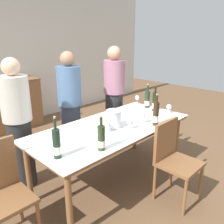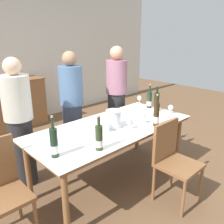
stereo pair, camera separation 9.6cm
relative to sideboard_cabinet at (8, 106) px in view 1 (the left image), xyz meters
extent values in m
plane|color=brown|center=(0.15, -2.67, -0.48)|extent=(12.00, 12.00, 0.00)
cube|color=silver|center=(0.15, 0.29, 0.92)|extent=(8.00, 0.10, 2.80)
cube|color=brown|center=(0.00, 0.00, -0.01)|extent=(1.23, 0.44, 0.95)
cube|color=brown|center=(0.00, 0.00, 0.47)|extent=(1.27, 0.46, 0.02)
cylinder|color=brown|center=(-0.78, -3.04, -0.13)|extent=(0.06, 0.06, 0.72)
cylinder|color=brown|center=(1.07, -3.04, -0.13)|extent=(0.06, 0.06, 0.72)
cylinder|color=brown|center=(-0.78, -2.30, -0.13)|extent=(0.06, 0.06, 0.72)
cylinder|color=brown|center=(1.07, -2.30, -0.13)|extent=(0.06, 0.06, 0.72)
cube|color=brown|center=(0.15, -2.67, 0.25)|extent=(2.01, 0.90, 0.04)
cube|color=white|center=(0.15, -2.67, 0.27)|extent=(2.04, 0.93, 0.01)
cylinder|color=silver|center=(0.14, -2.71, 0.38)|extent=(0.17, 0.17, 0.21)
cylinder|color=silver|center=(0.14, -2.71, 0.48)|extent=(0.19, 0.19, 0.01)
cylinder|color=#332314|center=(0.54, -3.02, 0.42)|extent=(0.07, 0.07, 0.29)
cylinder|color=silver|center=(0.54, -3.02, 0.36)|extent=(0.07, 0.07, 0.08)
cylinder|color=#332314|center=(0.54, -3.02, 0.61)|extent=(0.03, 0.03, 0.09)
cylinder|color=tan|center=(0.54, -3.02, 0.66)|extent=(0.02, 0.02, 0.02)
cylinder|color=black|center=(1.00, -2.69, 0.41)|extent=(0.07, 0.07, 0.27)
cylinder|color=white|center=(1.00, -2.69, 0.35)|extent=(0.07, 0.07, 0.08)
cylinder|color=black|center=(1.00, -2.69, 0.59)|extent=(0.03, 0.03, 0.09)
cylinder|color=#1E3323|center=(1.06, -2.52, 0.40)|extent=(0.07, 0.07, 0.25)
cylinder|color=silver|center=(1.06, -2.52, 0.34)|extent=(0.07, 0.07, 0.07)
cylinder|color=#1E3323|center=(1.06, -2.52, 0.57)|extent=(0.02, 0.02, 0.10)
cylinder|color=tan|center=(1.06, -2.52, 0.63)|extent=(0.02, 0.02, 0.02)
cylinder|color=#1E3323|center=(-0.73, -2.84, 0.41)|extent=(0.07, 0.07, 0.27)
cylinder|color=white|center=(-0.73, -2.84, 0.35)|extent=(0.07, 0.07, 0.08)
cylinder|color=#1E3323|center=(-0.73, -2.84, 0.60)|extent=(0.02, 0.02, 0.10)
cylinder|color=tan|center=(-0.73, -2.84, 0.66)|extent=(0.02, 0.02, 0.02)
cylinder|color=#28381E|center=(-0.36, -3.02, 0.40)|extent=(0.07, 0.07, 0.24)
cylinder|color=silver|center=(-0.36, -3.02, 0.34)|extent=(0.07, 0.07, 0.07)
cylinder|color=#28381E|center=(-0.36, -3.02, 0.56)|extent=(0.03, 0.03, 0.09)
cylinder|color=tan|center=(-0.36, -3.02, 0.62)|extent=(0.02, 0.02, 0.02)
cylinder|color=white|center=(-0.03, -2.75, 0.28)|extent=(0.07, 0.07, 0.00)
cylinder|color=white|center=(-0.03, -2.75, 0.31)|extent=(0.01, 0.01, 0.06)
sphere|color=white|center=(-0.03, -2.75, 0.37)|extent=(0.08, 0.08, 0.08)
cylinder|color=white|center=(0.21, -2.88, 0.28)|extent=(0.07, 0.07, 0.00)
cylinder|color=white|center=(0.21, -2.88, 0.32)|extent=(0.01, 0.01, 0.07)
sphere|color=white|center=(0.21, -2.88, 0.38)|extent=(0.08, 0.08, 0.08)
cylinder|color=white|center=(1.05, -2.90, 0.28)|extent=(0.07, 0.07, 0.00)
cylinder|color=white|center=(1.05, -2.90, 0.31)|extent=(0.01, 0.01, 0.06)
sphere|color=white|center=(1.05, -2.90, 0.37)|extent=(0.07, 0.07, 0.07)
cylinder|color=white|center=(0.48, -2.87, 0.28)|extent=(0.07, 0.07, 0.00)
cylinder|color=white|center=(0.48, -2.87, 0.32)|extent=(0.01, 0.01, 0.08)
sphere|color=white|center=(0.48, -2.87, 0.39)|extent=(0.08, 0.08, 0.08)
cylinder|color=white|center=(1.07, -2.32, 0.28)|extent=(0.06, 0.06, 0.00)
cylinder|color=white|center=(1.07, -2.32, 0.32)|extent=(0.01, 0.01, 0.08)
sphere|color=white|center=(1.07, -2.32, 0.39)|extent=(0.07, 0.07, 0.07)
cylinder|color=brown|center=(-0.98, -2.86, -0.27)|extent=(0.03, 0.03, 0.43)
cylinder|color=brown|center=(-0.98, -2.49, -0.27)|extent=(0.03, 0.03, 0.43)
cube|color=brown|center=(-1.17, -2.67, -0.04)|extent=(0.42, 0.42, 0.04)
cylinder|color=brown|center=(0.22, -3.64, -0.27)|extent=(0.03, 0.03, 0.44)
cylinder|color=brown|center=(0.59, -3.64, -0.27)|extent=(0.03, 0.03, 0.44)
cylinder|color=brown|center=(0.22, -3.27, -0.27)|extent=(0.03, 0.03, 0.44)
cylinder|color=brown|center=(0.59, -3.27, -0.27)|extent=(0.03, 0.03, 0.44)
cube|color=brown|center=(0.41, -3.45, -0.03)|extent=(0.42, 0.42, 0.04)
cube|color=brown|center=(0.41, -3.26, 0.21)|extent=(0.42, 0.04, 0.44)
cylinder|color=#262628|center=(-0.66, -1.93, -0.05)|extent=(0.28, 0.28, 0.86)
cylinder|color=beige|center=(-0.66, -1.93, 0.64)|extent=(0.33, 0.33, 0.52)
sphere|color=beige|center=(-0.66, -1.93, 0.99)|extent=(0.20, 0.20, 0.20)
cylinder|color=#383F56|center=(0.15, -1.84, -0.05)|extent=(0.28, 0.28, 0.86)
cylinder|color=#4C6B93|center=(0.15, -1.84, 0.64)|extent=(0.33, 0.33, 0.54)
sphere|color=#A37556|center=(0.15, -1.84, 1.01)|extent=(0.20, 0.20, 0.20)
cylinder|color=#262628|center=(0.92, -1.97, -0.03)|extent=(0.28, 0.28, 0.91)
cylinder|color=#9E667A|center=(0.92, -1.97, 0.69)|extent=(0.33, 0.33, 0.51)
sphere|color=tan|center=(0.92, -1.97, 1.05)|extent=(0.21, 0.21, 0.21)
camera|label=1|loc=(-1.75, -4.51, 1.33)|focal=38.00mm
camera|label=2|loc=(-1.68, -4.57, 1.33)|focal=38.00mm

